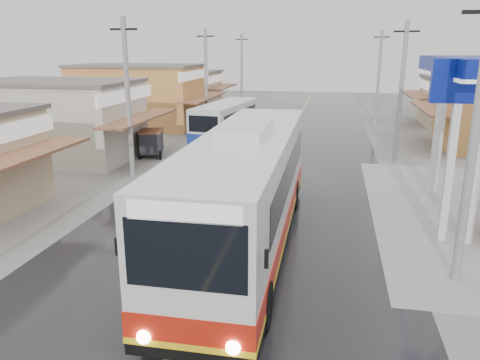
{
  "coord_description": "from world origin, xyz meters",
  "views": [
    {
      "loc": [
        3.24,
        -13.35,
        6.54
      ],
      "look_at": [
        -0.17,
        3.79,
        1.58
      ],
      "focal_mm": 35.0,
      "sensor_mm": 36.0,
      "label": 1
    }
  ],
  "objects": [
    {
      "name": "ground",
      "position": [
        0.0,
        0.0,
        0.0
      ],
      "size": [
        120.0,
        120.0,
        0.0
      ],
      "primitive_type": "plane",
      "color": "slate",
      "rests_on": "ground"
    },
    {
      "name": "road",
      "position": [
        0.0,
        15.0,
        0.01
      ],
      "size": [
        12.0,
        90.0,
        0.02
      ],
      "primitive_type": "cube",
      "color": "black",
      "rests_on": "ground"
    },
    {
      "name": "centre_line",
      "position": [
        0.0,
        15.0,
        0.02
      ],
      "size": [
        0.15,
        90.0,
        0.01
      ],
      "primitive_type": "cube",
      "color": "#D8CC4C",
      "rests_on": "road"
    },
    {
      "name": "shopfronts_left",
      "position": [
        -13.0,
        18.0,
        0.0
      ],
      "size": [
        11.0,
        44.0,
        5.2
      ],
      "primitive_type": null,
      "color": "tan",
      "rests_on": "ground"
    },
    {
      "name": "utility_poles_left",
      "position": [
        -7.0,
        16.0,
        0.0
      ],
      "size": [
        1.6,
        50.0,
        8.0
      ],
      "primitive_type": null,
      "color": "gray",
      "rests_on": "ground"
    },
    {
      "name": "utility_poles_right",
      "position": [
        7.0,
        15.0,
        0.0
      ],
      "size": [
        1.6,
        36.0,
        8.0
      ],
      "primitive_type": null,
      "color": "gray",
      "rests_on": "ground"
    },
    {
      "name": "coach_bus",
      "position": [
        0.59,
        1.12,
        2.01
      ],
      "size": [
        3.13,
        13.4,
        4.18
      ],
      "rotation": [
        0.0,
        0.0,
        0.01
      ],
      "color": "silver",
      "rests_on": "road"
    },
    {
      "name": "second_bus",
      "position": [
        -4.12,
        18.54,
        1.51
      ],
      "size": [
        3.21,
        8.64,
        2.8
      ],
      "rotation": [
        0.0,
        0.0,
        -0.11
      ],
      "color": "silver",
      "rests_on": "road"
    },
    {
      "name": "cyclist",
      "position": [
        -2.94,
        3.57,
        0.66
      ],
      "size": [
        1.11,
        1.98,
        2.02
      ],
      "rotation": [
        0.0,
        0.0,
        0.26
      ],
      "color": "black",
      "rests_on": "ground"
    },
    {
      "name": "tricycle_near",
      "position": [
        -7.68,
        13.44,
        0.94
      ],
      "size": [
        1.92,
        2.27,
        1.65
      ],
      "rotation": [
        0.0,
        0.0,
        0.27
      ],
      "color": "#26262D",
      "rests_on": "ground"
    }
  ]
}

